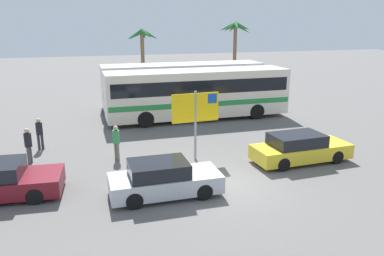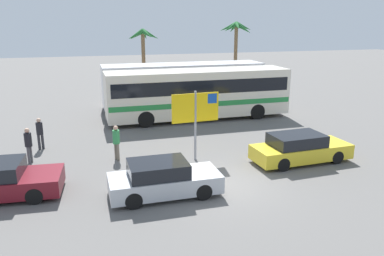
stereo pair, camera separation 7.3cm
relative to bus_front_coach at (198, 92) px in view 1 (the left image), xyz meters
name	(u,v)px [view 1 (the left image)]	position (x,y,z in m)	size (l,w,h in m)	color
ground	(219,184)	(-2.29, -10.25, -1.78)	(120.00, 120.00, 0.00)	#605E5B
bus_front_coach	(198,92)	(0.00, 0.00, 0.00)	(11.73, 2.66, 3.17)	silver
bus_rear_coach	(183,83)	(0.05, 3.83, 0.00)	(11.73, 2.66, 3.17)	white
ferry_sign	(196,110)	(-2.33, -7.32, 0.54)	(2.20, 0.20, 3.20)	gray
car_yellow	(300,148)	(2.06, -8.94, -1.15)	(4.54, 1.87, 1.32)	yellow
car_silver	(164,179)	(-4.59, -10.63, -1.15)	(4.03, 1.69, 1.32)	#B7BABF
pedestrian_near_sign	(116,140)	(-5.85, -6.37, -0.83)	(0.32, 0.32, 1.63)	#706656
pedestrian_by_bus	(39,131)	(-9.34, -3.79, -0.85)	(0.32, 0.32, 1.60)	#2D2D33
pedestrian_crossing_lot	(28,143)	(-9.65, -5.71, -0.83)	(0.32, 0.32, 1.63)	#4C4C51
palm_tree_seaside	(142,43)	(-1.87, 10.00, 2.61)	(3.00, 3.00, 5.56)	brown
palm_tree_inland	(235,34)	(6.66, 9.98, 3.25)	(3.10, 3.11, 6.14)	brown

